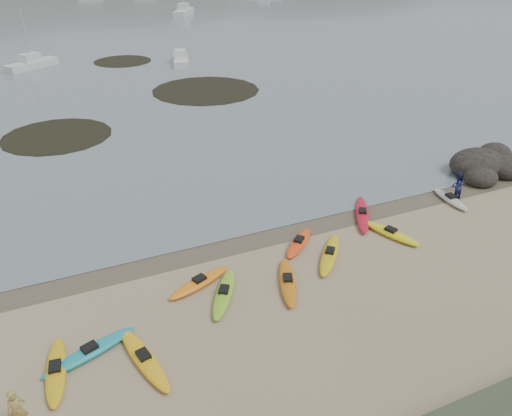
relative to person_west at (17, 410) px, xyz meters
name	(u,v)px	position (x,y,z in m)	size (l,w,h in m)	color
ground	(256,233)	(11.41, 7.61, -0.78)	(600.00, 600.00, 0.00)	tan
wet_sand	(258,236)	(11.41, 7.31, -0.78)	(60.00, 60.00, 0.00)	brown
kayaks	(273,273)	(10.63, 3.94, -0.61)	(23.04, 9.57, 0.34)	#87CD29
person_west	(17,410)	(0.00, 0.00, 0.00)	(0.57, 0.37, 1.56)	#AF9246
person_east	(456,186)	(23.55, 6.39, 0.08)	(0.84, 0.65, 1.73)	navy
rock_cluster	(486,169)	(28.16, 8.43, -0.52)	(5.44, 4.03, 1.92)	black
kelp_mats	(149,93)	(12.47, 35.53, -0.75)	(24.04, 31.53, 0.04)	black
moored_boats	(127,12)	(21.27, 90.61, -0.24)	(91.96, 69.80, 1.19)	silver
far_hills	(150,18)	(50.79, 201.58, -16.71)	(550.00, 135.00, 80.00)	#384235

